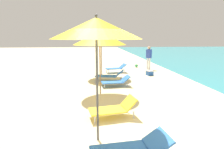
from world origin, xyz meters
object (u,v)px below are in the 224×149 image
Objects in this scene: umbrella_nearest at (96,28)px; lounger_nearest_inland at (131,149)px; lounger_second_shoreside at (116,81)px; lounger_farthest_shoreside at (116,68)px; lounger_farthest_inland at (110,75)px; lounger_nearest_shoreside at (114,108)px; umbrella_second at (100,38)px; cooler_box at (150,73)px; beach_ball at (136,66)px; person_walking_near at (149,55)px; umbrella_farthest at (101,31)px.

umbrella_nearest is 2.47m from lounger_nearest_inland.
lounger_second_shoreside is at bearing 78.38° from umbrella_nearest.
lounger_farthest_shoreside is 0.89× the size of lounger_farthest_inland.
umbrella_second is at bearing -93.18° from lounger_nearest_shoreside.
umbrella_nearest is at bearing -93.06° from umbrella_second.
lounger_second_shoreside is 2.90× the size of cooler_box.
umbrella_nearest is at bearing 72.38° from lounger_second_shoreside.
umbrella_second reaches higher than beach_ball.
person_walking_near is (2.94, 4.68, 0.76)m from lounger_second_shoreside.
umbrella_farthest is 2.10× the size of lounger_farthest_shoreside.
umbrella_farthest is 5.08m from beach_ball.
person_walking_near is 6.95× the size of beach_ball.
umbrella_nearest is at bearing -93.21° from umbrella_farthest.
lounger_second_shoreside is at bearing -108.10° from lounger_nearest_shoreside.
lounger_nearest_shoreside is 6.76m from cooler_box.
lounger_nearest_shoreside is 0.86× the size of person_walking_near.
lounger_farthest_inland is at bearing 82.37° from umbrella_nearest.
umbrella_farthest reaches higher than beach_ball.
umbrella_nearest is 0.94× the size of umbrella_farthest.
umbrella_farthest is at bearing -94.82° from lounger_nearest_inland.
umbrella_second is 3.15m from lounger_farthest_inland.
person_walking_near is at bearing -113.83° from lounger_nearest_inland.
person_walking_near is 1.52m from beach_ball.
lounger_nearest_shoreside is 0.90× the size of lounger_farthest_inland.
lounger_nearest_shoreside is 0.55× the size of umbrella_second.
umbrella_second is (-0.30, 2.43, 2.02)m from lounger_nearest_shoreside.
umbrella_nearest reaches higher than beach_ball.
umbrella_farthest is at bearing -130.65° from beach_ball.
lounger_nearest_shoreside is 1.02× the size of lounger_second_shoreside.
lounger_nearest_shoreside is at bearing 67.92° from umbrella_nearest.
lounger_nearest_inland is at bearing 82.23° from lounger_nearest_shoreside.
lounger_nearest_shoreside is at bearing -115.26° from cooler_box.
umbrella_second reaches higher than cooler_box.
cooler_box is (2.79, 8.29, -0.16)m from lounger_nearest_inland.
cooler_box is (1.95, -1.09, -0.17)m from lounger_farthest_shoreside.
umbrella_farthest is at bearing 86.64° from umbrella_second.
lounger_farthest_shoreside is at bearing 75.51° from umbrella_second.
lounger_nearest_inland is at bearing -88.69° from umbrella_farthest.
umbrella_second reaches higher than lounger_farthest_inland.
cooler_box is (3.19, 3.68, -2.15)m from umbrella_second.
umbrella_second is 1.58× the size of person_walking_near.
lounger_nearest_shoreside is at bearing 73.09° from lounger_farthest_shoreside.
lounger_farthest_inland is at bearing -86.80° from lounger_second_shoreside.
umbrella_farthest is 2.66m from lounger_farthest_inland.
beach_ball is at bearing 49.35° from umbrella_farthest.
cooler_box is (0.10, -3.23, 0.03)m from beach_ball.
umbrella_nearest is 5.44m from lounger_second_shoreside.
lounger_nearest_shoreside is at bearing 76.14° from lounger_second_shoreside.
beach_ball is at bearing 72.77° from umbrella_nearest.
lounger_nearest_shoreside is 9.01m from person_walking_near.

